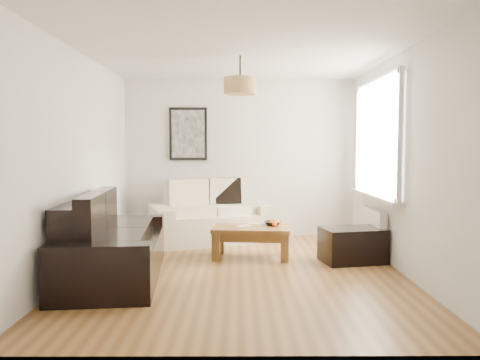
{
  "coord_description": "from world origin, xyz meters",
  "views": [
    {
      "loc": [
        -0.02,
        -5.4,
        1.47
      ],
      "look_at": [
        0.0,
        0.6,
        1.05
      ],
      "focal_mm": 34.38,
      "sensor_mm": 36.0,
      "label": 1
    }
  ],
  "objects_px": {
    "coffee_table": "(251,242)",
    "ottoman": "(353,245)",
    "sofa_leather": "(114,239)",
    "loveseat_cream": "(211,212)"
  },
  "relations": [
    {
      "from": "loveseat_cream",
      "to": "sofa_leather",
      "type": "bearing_deg",
      "value": -134.43
    },
    {
      "from": "coffee_table",
      "to": "ottoman",
      "type": "distance_m",
      "value": 1.32
    },
    {
      "from": "sofa_leather",
      "to": "coffee_table",
      "type": "relative_size",
      "value": 2.0
    },
    {
      "from": "loveseat_cream",
      "to": "sofa_leather",
      "type": "height_order",
      "value": "loveseat_cream"
    },
    {
      "from": "loveseat_cream",
      "to": "coffee_table",
      "type": "bearing_deg",
      "value": -80.63
    },
    {
      "from": "loveseat_cream",
      "to": "coffee_table",
      "type": "distance_m",
      "value": 1.29
    },
    {
      "from": "loveseat_cream",
      "to": "coffee_table",
      "type": "height_order",
      "value": "loveseat_cream"
    },
    {
      "from": "sofa_leather",
      "to": "coffee_table",
      "type": "height_order",
      "value": "sofa_leather"
    },
    {
      "from": "loveseat_cream",
      "to": "ottoman",
      "type": "height_order",
      "value": "loveseat_cream"
    },
    {
      "from": "loveseat_cream",
      "to": "coffee_table",
      "type": "xyz_separation_m",
      "value": [
        0.6,
        -1.11,
        -0.24
      ]
    }
  ]
}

